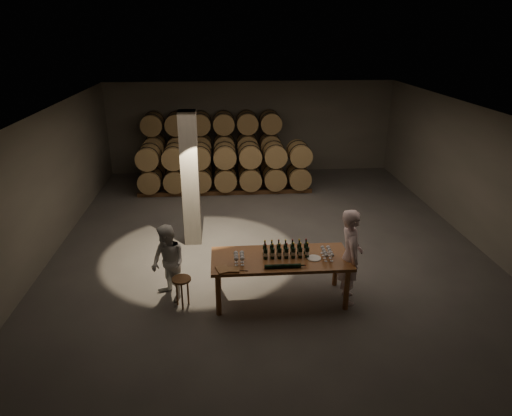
{
  "coord_description": "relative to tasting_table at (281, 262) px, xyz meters",
  "views": [
    {
      "loc": [
        -1.04,
        -10.03,
        4.91
      ],
      "look_at": [
        -0.31,
        -0.46,
        1.1
      ],
      "focal_mm": 32.0,
      "sensor_mm": 36.0,
      "label": 1
    }
  ],
  "objects": [
    {
      "name": "room",
      "position": [
        -1.8,
        2.7,
        0.8
      ],
      "size": [
        12.0,
        12.0,
        12.0
      ],
      "color": "#514F4C",
      "rests_on": "ground"
    },
    {
      "name": "tasting_table",
      "position": [
        0.0,
        0.0,
        0.0
      ],
      "size": [
        2.6,
        1.1,
        0.9
      ],
      "color": "brown",
      "rests_on": "ground"
    },
    {
      "name": "barrel_stack_back",
      "position": [
        -1.35,
        7.7,
        0.4
      ],
      "size": [
        4.7,
        0.95,
        2.31
      ],
      "color": "brown",
      "rests_on": "ground"
    },
    {
      "name": "barrel_stack_front",
      "position": [
        -0.96,
        6.3,
        0.03
      ],
      "size": [
        5.48,
        0.95,
        1.57
      ],
      "color": "brown",
      "rests_on": "ground"
    },
    {
      "name": "bottle_cluster",
      "position": [
        0.1,
        0.04,
        0.22
      ],
      "size": [
        0.86,
        0.23,
        0.31
      ],
      "color": "black",
      "rests_on": "tasting_table"
    },
    {
      "name": "lying_bottles",
      "position": [
        -0.01,
        -0.4,
        0.14
      ],
      "size": [
        0.75,
        0.08,
        0.08
      ],
      "color": "black",
      "rests_on": "tasting_table"
    },
    {
      "name": "glass_cluster_left",
      "position": [
        -0.79,
        -0.12,
        0.23
      ],
      "size": [
        0.2,
        0.31,
        0.18
      ],
      "color": "silver",
      "rests_on": "tasting_table"
    },
    {
      "name": "glass_cluster_right",
      "position": [
        0.87,
        -0.04,
        0.22
      ],
      "size": [
        0.19,
        0.41,
        0.16
      ],
      "color": "silver",
      "rests_on": "tasting_table"
    },
    {
      "name": "plate",
      "position": [
        0.61,
        -0.08,
        0.11
      ],
      "size": [
        0.26,
        0.26,
        0.02
      ],
      "primitive_type": "cylinder",
      "color": "white",
      "rests_on": "tasting_table"
    },
    {
      "name": "notebook_near",
      "position": [
        -0.91,
        -0.42,
        0.12
      ],
      "size": [
        0.24,
        0.19,
        0.03
      ],
      "primitive_type": "cube",
      "rotation": [
        0.0,
        0.0,
        -0.06
      ],
      "color": "olive",
      "rests_on": "tasting_table"
    },
    {
      "name": "notebook_corner",
      "position": [
        -1.09,
        -0.39,
        0.12
      ],
      "size": [
        0.28,
        0.32,
        0.02
      ],
      "primitive_type": "cube",
      "rotation": [
        0.0,
        0.0,
        0.29
      ],
      "color": "olive",
      "rests_on": "tasting_table"
    },
    {
      "name": "pen",
      "position": [
        -0.71,
        -0.45,
        0.11
      ],
      "size": [
        0.15,
        0.04,
        0.01
      ],
      "primitive_type": "cylinder",
      "rotation": [
        0.0,
        1.57,
        -0.2
      ],
      "color": "black",
      "rests_on": "tasting_table"
    },
    {
      "name": "stool",
      "position": [
        -1.86,
        -0.11,
        -0.31
      ],
      "size": [
        0.36,
        0.36,
        0.6
      ],
      "rotation": [
        0.0,
        0.0,
        0.04
      ],
      "color": "brown",
      "rests_on": "ground"
    },
    {
      "name": "person_man",
      "position": [
        1.29,
        -0.11,
        0.14
      ],
      "size": [
        0.52,
        0.73,
        1.87
      ],
      "primitive_type": "imported",
      "rotation": [
        0.0,
        0.0,
        1.46
      ],
      "color": "white",
      "rests_on": "ground"
    },
    {
      "name": "person_woman",
      "position": [
        -2.12,
        0.19,
        -0.04
      ],
      "size": [
        0.91,
        0.94,
        1.52
      ],
      "primitive_type": "imported",
      "rotation": [
        0.0,
        0.0,
        -0.91
      ],
      "color": "silver",
      "rests_on": "ground"
    }
  ]
}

